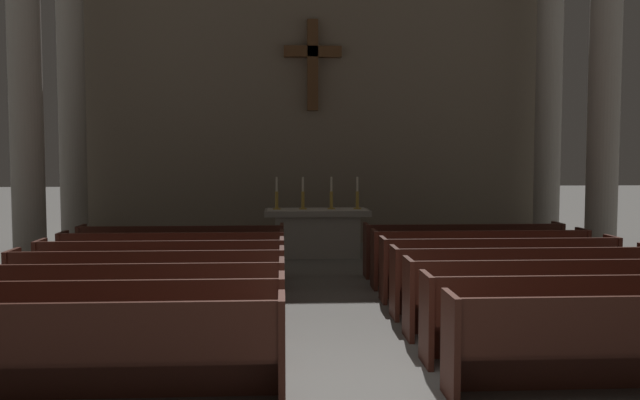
% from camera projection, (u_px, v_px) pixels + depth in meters
% --- Properties ---
extents(ground_plane, '(80.00, 80.00, 0.00)m').
position_uv_depth(ground_plane, '(366.00, 400.00, 5.98)').
color(ground_plane, slate).
extents(pew_left_row_1, '(3.50, 0.50, 0.95)m').
position_uv_depth(pew_left_row_1, '(79.00, 353.00, 5.77)').
color(pew_left_row_1, '#4C2319').
rests_on(pew_left_row_1, ground).
extents(pew_left_row_2, '(3.50, 0.50, 0.95)m').
position_uv_depth(pew_left_row_2, '(109.00, 324.00, 6.77)').
color(pew_left_row_2, '#4C2319').
rests_on(pew_left_row_2, ground).
extents(pew_left_row_3, '(3.50, 0.50, 0.95)m').
position_uv_depth(pew_left_row_3, '(131.00, 302.00, 7.76)').
color(pew_left_row_3, '#4C2319').
rests_on(pew_left_row_3, ground).
extents(pew_left_row_4, '(3.50, 0.50, 0.95)m').
position_uv_depth(pew_left_row_4, '(148.00, 285.00, 8.75)').
color(pew_left_row_4, '#4C2319').
rests_on(pew_left_row_4, ground).
extents(pew_left_row_5, '(3.50, 0.50, 0.95)m').
position_uv_depth(pew_left_row_5, '(162.00, 272.00, 9.75)').
color(pew_left_row_5, '#4C2319').
rests_on(pew_left_row_5, ground).
extents(pew_left_row_6, '(3.50, 0.50, 0.95)m').
position_uv_depth(pew_left_row_6, '(173.00, 261.00, 10.74)').
color(pew_left_row_6, '#4C2319').
rests_on(pew_left_row_6, ground).
extents(pew_left_row_7, '(3.50, 0.50, 0.95)m').
position_uv_depth(pew_left_row_7, '(182.00, 252.00, 11.73)').
color(pew_left_row_7, '#4C2319').
rests_on(pew_left_row_7, ground).
extents(pew_right_row_2, '(3.50, 0.50, 0.95)m').
position_uv_depth(pew_right_row_2, '(591.00, 317.00, 7.04)').
color(pew_right_row_2, '#4C2319').
rests_on(pew_right_row_2, ground).
extents(pew_right_row_3, '(3.50, 0.50, 0.95)m').
position_uv_depth(pew_right_row_3, '(553.00, 297.00, 8.03)').
color(pew_right_row_3, '#4C2319').
rests_on(pew_right_row_3, ground).
extents(pew_right_row_4, '(3.50, 0.50, 0.95)m').
position_uv_depth(pew_right_row_4, '(523.00, 281.00, 9.03)').
color(pew_right_row_4, '#4C2319').
rests_on(pew_right_row_4, ground).
extents(pew_right_row_5, '(3.50, 0.50, 0.95)m').
position_uv_depth(pew_right_row_5, '(499.00, 269.00, 10.02)').
color(pew_right_row_5, '#4C2319').
rests_on(pew_right_row_5, ground).
extents(pew_right_row_6, '(3.50, 0.50, 0.95)m').
position_uv_depth(pew_right_row_6, '(479.00, 258.00, 11.01)').
color(pew_right_row_6, '#4C2319').
rests_on(pew_right_row_6, ground).
extents(pew_right_row_7, '(3.50, 0.50, 0.95)m').
position_uv_depth(pew_right_row_7, '(463.00, 250.00, 12.01)').
color(pew_right_row_7, '#4C2319').
rests_on(pew_right_row_7, ground).
extents(column_left_third, '(0.87, 0.87, 6.67)m').
position_uv_depth(column_left_third, '(26.00, 94.00, 12.15)').
color(column_left_third, '#ADA89E').
rests_on(column_left_third, ground).
extents(column_right_third, '(0.87, 0.87, 6.67)m').
position_uv_depth(column_right_third, '(604.00, 96.00, 12.74)').
color(column_right_third, '#ADA89E').
rests_on(column_right_third, ground).
extents(column_left_fourth, '(0.87, 0.87, 6.67)m').
position_uv_depth(column_left_fourth, '(72.00, 105.00, 14.83)').
color(column_left_fourth, '#ADA89E').
rests_on(column_left_fourth, ground).
extents(column_right_fourth, '(0.87, 0.87, 6.67)m').
position_uv_depth(column_right_fourth, '(548.00, 106.00, 15.42)').
color(column_right_fourth, '#ADA89E').
rests_on(column_right_fourth, ground).
extents(altar, '(2.20, 0.90, 1.01)m').
position_uv_depth(altar, '(317.00, 232.00, 14.32)').
color(altar, '#A8A399').
rests_on(altar, ground).
extents(candlestick_outer_left, '(0.16, 0.16, 0.68)m').
position_uv_depth(candlestick_outer_left, '(277.00, 199.00, 14.22)').
color(candlestick_outer_left, '#B79338').
rests_on(candlestick_outer_left, altar).
extents(candlestick_inner_left, '(0.16, 0.16, 0.68)m').
position_uv_depth(candlestick_inner_left, '(303.00, 199.00, 14.25)').
color(candlestick_inner_left, '#B79338').
rests_on(candlestick_inner_left, altar).
extents(candlestick_inner_right, '(0.16, 0.16, 0.68)m').
position_uv_depth(candlestick_inner_right, '(331.00, 199.00, 14.29)').
color(candlestick_inner_right, '#B79338').
rests_on(candlestick_inner_right, altar).
extents(candlestick_outer_right, '(0.16, 0.16, 0.68)m').
position_uv_depth(candlestick_outer_right, '(357.00, 199.00, 14.32)').
color(candlestick_outer_right, '#B79338').
rests_on(candlestick_outer_right, altar).
extents(apse_with_cross, '(11.57, 0.51, 7.77)m').
position_uv_depth(apse_with_cross, '(312.00, 83.00, 16.41)').
color(apse_with_cross, gray).
rests_on(apse_with_cross, ground).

